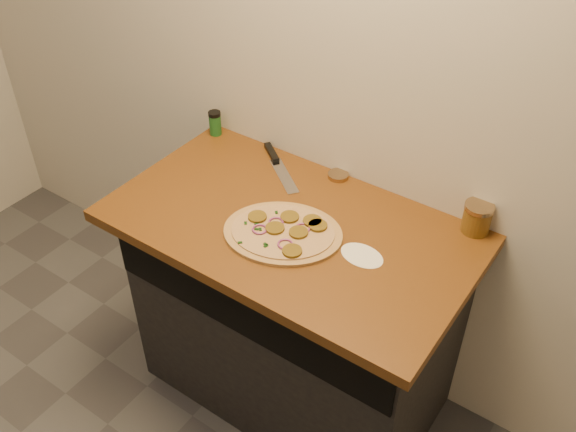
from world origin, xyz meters
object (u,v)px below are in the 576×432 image
Objects in this scene: spice_shaker at (215,123)px; pizza at (284,232)px; salsa_jar at (477,218)px; chefs_knife at (277,163)px.

pizza is at bearing -31.19° from spice_shaker.
spice_shaker is at bearing 148.81° from pizza.
pizza is 0.61m from salsa_jar.
salsa_jar reaches higher than spice_shaker.
pizza is at bearing -143.28° from salsa_jar.
spice_shaker is (-0.56, 0.34, 0.04)m from pizza.
chefs_knife is 0.74m from salsa_jar.
chefs_knife is 2.85× the size of spice_shaker.
chefs_knife is at bearing -6.43° from spice_shaker.
salsa_jar is (0.73, 0.06, 0.05)m from chefs_knife.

